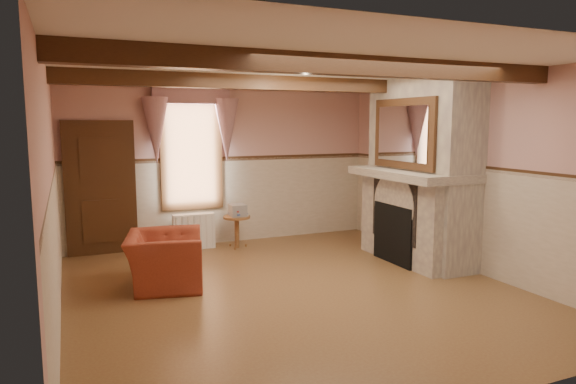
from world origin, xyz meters
name	(u,v)px	position (x,y,z in m)	size (l,w,h in m)	color
floor	(293,290)	(0.00, 0.00, 0.00)	(5.50, 6.00, 0.01)	brown
ceiling	(294,67)	(0.00, 0.00, 2.80)	(5.50, 6.00, 0.01)	silver
wall_back	(225,164)	(0.00, 3.00, 1.40)	(5.50, 0.02, 2.80)	tan
wall_front	(465,226)	(0.00, -3.00, 1.40)	(5.50, 0.02, 2.80)	tan
wall_left	(51,194)	(-2.75, 0.00, 1.40)	(0.02, 6.00, 2.80)	tan
wall_right	(466,173)	(2.75, 0.00, 1.40)	(0.02, 6.00, 2.80)	tan
wainscot	(293,233)	(0.00, 0.00, 0.75)	(5.50, 6.00, 1.50)	beige
chair_rail	(294,174)	(0.00, 0.00, 1.50)	(5.50, 6.00, 0.08)	black
firebox	(397,234)	(2.00, 0.60, 0.45)	(0.20, 0.95, 0.90)	black
armchair	(165,260)	(-1.47, 0.84, 0.35)	(1.08, 0.95, 0.70)	maroon
side_table	(237,232)	(0.04, 2.48, 0.28)	(0.46, 0.46, 0.55)	brown
book_stack	(237,210)	(0.06, 2.50, 0.65)	(0.26, 0.32, 0.20)	#B7AD8C
radiator	(194,231)	(-0.66, 2.70, 0.30)	(0.70, 0.18, 0.60)	white
bowl	(419,168)	(2.24, 0.43, 1.47)	(0.37, 0.37, 0.09)	brown
mantel_clock	(392,161)	(2.24, 1.14, 1.52)	(0.14, 0.24, 0.20)	black
oil_lamp	(397,159)	(2.24, 0.98, 1.56)	(0.11, 0.11, 0.28)	gold
candle_red	(433,167)	(2.24, 0.11, 1.50)	(0.06, 0.06, 0.16)	#A92414
jar_yellow	(434,169)	(2.24, 0.09, 1.48)	(0.06, 0.06, 0.12)	gold
fireplace	(422,171)	(2.42, 0.60, 1.40)	(0.85, 2.00, 2.80)	gray
mantel	(412,174)	(2.24, 0.60, 1.36)	(1.05, 2.05, 0.12)	gray
overmantel_mirror	(403,134)	(2.06, 0.60, 1.97)	(0.06, 1.44, 1.04)	silver
door	(101,190)	(-2.10, 2.94, 1.05)	(1.10, 0.10, 2.10)	black
window	(191,151)	(-0.60, 2.97, 1.65)	(1.06, 0.08, 2.02)	white
window_drapes	(192,116)	(-0.60, 2.88, 2.25)	(1.30, 0.14, 1.40)	gray
ceiling_beam_front	(343,65)	(0.00, -1.20, 2.70)	(5.50, 0.18, 0.20)	black
ceiling_beam_back	(259,83)	(0.00, 1.20, 2.70)	(5.50, 0.18, 0.20)	black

